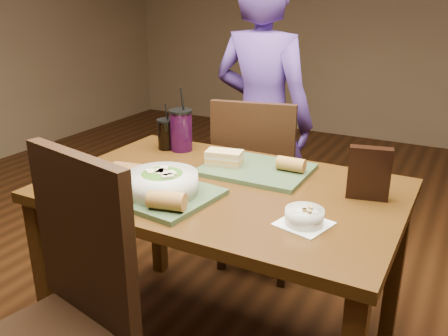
{
  "coord_description": "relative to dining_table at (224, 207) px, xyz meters",
  "views": [
    {
      "loc": [
        0.78,
        -1.45,
        1.42
      ],
      "look_at": [
        0.0,
        0.0,
        0.82
      ],
      "focal_mm": 38.0,
      "sensor_mm": 36.0,
      "label": 1
    }
  ],
  "objects": [
    {
      "name": "dining_table",
      "position": [
        0.0,
        0.0,
        0.0
      ],
      "size": [
        1.3,
        0.85,
        0.75
      ],
      "color": "#42270D",
      "rests_on": "ground"
    },
    {
      "name": "chair_near",
      "position": [
        -0.17,
        -0.67,
        -0.1
      ],
      "size": [
        0.52,
        0.52,
        1.01
      ],
      "color": "black",
      "rests_on": "ground"
    },
    {
      "name": "chair_far",
      "position": [
        -0.13,
        0.63,
        -0.13
      ],
      "size": [
        0.49,
        0.49,
        0.95
      ],
      "color": "black",
      "rests_on": "ground"
    },
    {
      "name": "diner",
      "position": [
        -0.21,
        0.83,
        0.12
      ],
      "size": [
        0.6,
        0.42,
        1.57
      ],
      "primitive_type": "imported",
      "rotation": [
        0.0,
        0.0,
        3.06
      ],
      "color": "#442A75",
      "rests_on": "ground"
    },
    {
      "name": "tray_near",
      "position": [
        -0.17,
        -0.2,
        0.1
      ],
      "size": [
        0.45,
        0.36,
        0.02
      ],
      "primitive_type": "cube",
      "rotation": [
        0.0,
        0.0,
        -0.11
      ],
      "color": "#374D2F",
      "rests_on": "dining_table"
    },
    {
      "name": "tray_far",
      "position": [
        0.04,
        0.19,
        0.1
      ],
      "size": [
        0.42,
        0.32,
        0.02
      ],
      "primitive_type": "cube",
      "rotation": [
        0.0,
        0.0,
        0.01
      ],
      "color": "#374D2F",
      "rests_on": "dining_table"
    },
    {
      "name": "salad_bowl",
      "position": [
        -0.14,
        -0.2,
        0.15
      ],
      "size": [
        0.25,
        0.25,
        0.08
      ],
      "color": "silver",
      "rests_on": "tray_near"
    },
    {
      "name": "soup_bowl",
      "position": [
        0.37,
        -0.16,
        0.12
      ],
      "size": [
        0.18,
        0.18,
        0.06
      ],
      "color": "white",
      "rests_on": "dining_table"
    },
    {
      "name": "sandwich_near",
      "position": [
        -0.33,
        -0.17,
        0.14
      ],
      "size": [
        0.13,
        0.1,
        0.06
      ],
      "color": "#593819",
      "rests_on": "tray_near"
    },
    {
      "name": "sandwich_far",
      "position": [
        -0.09,
        0.17,
        0.14
      ],
      "size": [
        0.16,
        0.11,
        0.06
      ],
      "color": "tan",
      "rests_on": "tray_far"
    },
    {
      "name": "baguette_near",
      "position": [
        -0.05,
        -0.31,
        0.14
      ],
      "size": [
        0.13,
        0.09,
        0.06
      ],
      "primitive_type": "cylinder",
      "rotation": [
        0.0,
        1.57,
        0.22
      ],
      "color": "#AD7533",
      "rests_on": "tray_near"
    },
    {
      "name": "baguette_far",
      "position": [
        0.18,
        0.22,
        0.14
      ],
      "size": [
        0.11,
        0.06,
        0.06
      ],
      "primitive_type": "cylinder",
      "rotation": [
        0.0,
        1.57,
        0.01
      ],
      "color": "#AD7533",
      "rests_on": "tray_far"
    },
    {
      "name": "cup_cola",
      "position": [
        -0.45,
        0.27,
        0.16
      ],
      "size": [
        0.08,
        0.08,
        0.22
      ],
      "color": "black",
      "rests_on": "dining_table"
    },
    {
      "name": "cup_berry",
      "position": [
        -0.38,
        0.29,
        0.19
      ],
      "size": [
        0.11,
        0.11,
        0.29
      ],
      "color": "black",
      "rests_on": "dining_table"
    },
    {
      "name": "chip_bag",
      "position": [
        0.5,
        0.13,
        0.18
      ],
      "size": [
        0.15,
        0.07,
        0.19
      ],
      "primitive_type": "cube",
      "rotation": [
        0.0,
        0.0,
        0.22
      ],
      "color": "black",
      "rests_on": "dining_table"
    }
  ]
}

